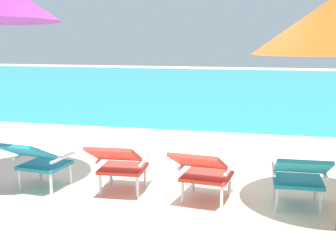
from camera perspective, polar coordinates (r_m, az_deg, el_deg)
ground_plane at (r=9.05m, az=5.32°, el=-0.34°), size 40.00×40.00×0.00m
ocean_band at (r=17.63m, az=9.36°, el=5.18°), size 40.00×18.00×0.01m
lounge_chair_far_left at (r=5.48m, az=-16.64°, el=-4.06°), size 0.62×0.92×0.68m
lounge_chair_near_left at (r=5.14m, az=-6.32°, el=-4.65°), size 0.59×0.91×0.68m
lounge_chair_near_right at (r=4.84m, az=4.51°, el=-5.62°), size 0.63×0.93×0.68m
lounge_chair_far_right at (r=4.85m, az=16.56°, el=-6.03°), size 0.57×0.89×0.68m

